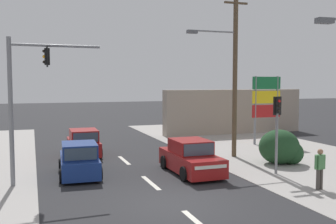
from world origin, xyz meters
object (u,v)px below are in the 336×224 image
Objects in this scene: sedan_crossing_left at (191,158)px; shopping_plaza_sign at (266,100)px; hatchback_kerbside_parked at (79,161)px; hatchback_receding_far at (84,143)px; traffic_signal_mast at (25,92)px; pedestrian_at_kerb at (320,167)px; pedestal_signal_right_kerb at (277,122)px; utility_pole_midground_right at (233,64)px.

shopping_plaza_sign is at bearing 37.69° from sedan_crossing_left.
hatchback_kerbside_parked and hatchback_receding_far have the same top height.
traffic_signal_mast is 16.40m from shopping_plaza_sign.
pedestrian_at_kerb reaches higher than sedan_crossing_left.
traffic_signal_mast reaches higher than pedestrian_at_kerb.
hatchback_kerbside_parked is at bearing -99.14° from hatchback_receding_far.
hatchback_kerbside_parked is at bearing 20.86° from traffic_signal_mast.
pedestal_signal_right_kerb is at bearing -120.07° from shopping_plaza_sign.
pedestal_signal_right_kerb is at bearing 90.55° from pedestrian_at_kerb.
hatchback_receding_far is at bearing -178.88° from shopping_plaza_sign.
traffic_signal_mast is at bearing -117.51° from hatchback_receding_far.
traffic_signal_mast is 7.20m from hatchback_receding_far.
pedestal_signal_right_kerb is at bearing -9.27° from traffic_signal_mast.
shopping_plaza_sign is at bearing 1.12° from hatchback_receding_far.
hatchback_kerbside_parked is 10.15m from pedestrian_at_kerb.
pedestal_signal_right_kerb is at bearing -22.47° from sedan_crossing_left.
pedestrian_at_kerb is at bearing -23.04° from traffic_signal_mast.
traffic_signal_mast is 10.98m from pedestal_signal_right_kerb.
pedestal_signal_right_kerb is (10.75, -1.75, -1.42)m from traffic_signal_mast.
utility_pole_midground_right reaches higher than traffic_signal_mast.
sedan_crossing_left is (-3.61, 1.49, -1.71)m from pedestal_signal_right_kerb.
utility_pole_midground_right is 2.71× the size of pedestal_signal_right_kerb.
hatchback_kerbside_parked is at bearing -158.42° from shopping_plaza_sign.
pedestrian_at_kerb is (10.78, -4.58, -2.91)m from traffic_signal_mast.
traffic_signal_mast is at bearing 170.73° from pedestal_signal_right_kerb.
shopping_plaza_sign is (4.49, 7.75, 0.57)m from pedestal_signal_right_kerb.
shopping_plaza_sign reaches higher than hatchback_kerbside_parked.
traffic_signal_mast is at bearing -166.40° from utility_pole_midground_right.
shopping_plaza_sign is 12.45m from hatchback_receding_far.
pedestrian_at_kerb is (0.03, -2.83, -1.49)m from pedestal_signal_right_kerb.
sedan_crossing_left reaches higher than hatchback_receding_far.
hatchback_kerbside_parked is at bearing -168.34° from utility_pole_midground_right.
shopping_plaza_sign is 2.82× the size of pedestrian_at_kerb.
utility_pole_midground_right is at bearing 37.91° from sedan_crossing_left.
traffic_signal_mast is 1.62× the size of hatchback_kerbside_parked.
pedestrian_at_kerb is (-0.07, -7.21, -4.26)m from utility_pole_midground_right.
sedan_crossing_left is at bearing -12.59° from hatchback_kerbside_parked.
pedestal_signal_right_kerb reaches higher than pedestrian_at_kerb.
pedestrian_at_kerb is at bearing -49.93° from sedan_crossing_left.
pedestrian_at_kerb reaches higher than hatchback_receding_far.
hatchback_kerbside_parked is at bearing 163.11° from pedestal_signal_right_kerb.
utility_pole_midground_right reaches higher than hatchback_receding_far.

